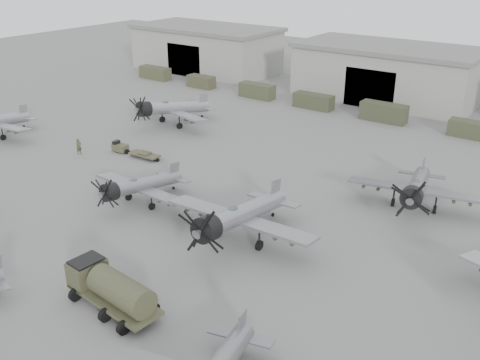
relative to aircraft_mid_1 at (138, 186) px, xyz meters
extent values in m
plane|color=slate|center=(3.92, -10.03, -2.02)|extent=(220.00, 220.00, 0.00)
cube|color=#A8A99E|center=(-34.08, 51.97, 1.98)|extent=(28.00, 14.00, 8.00)
cube|color=slate|center=(-34.08, 51.97, 6.33)|extent=(29.00, 14.80, 0.70)
cube|color=black|center=(-34.08, 45.17, 0.98)|extent=(8.12, 0.40, 6.00)
cube|color=#A8A99E|center=(3.92, 51.97, 1.98)|extent=(28.00, 14.00, 8.00)
cube|color=slate|center=(3.92, 51.97, 6.33)|extent=(29.00, 14.80, 0.70)
cube|color=black|center=(3.92, 45.17, 0.98)|extent=(8.12, 0.40, 6.00)
cube|color=#41432C|center=(-36.87, 39.97, -0.88)|extent=(6.44, 2.20, 2.28)
cube|color=#403F2A|center=(-25.53, 39.97, -0.98)|extent=(5.10, 2.20, 2.08)
cube|color=#3E422B|center=(-13.46, 39.97, -0.83)|extent=(6.09, 2.20, 2.37)
cube|color=#393E29|center=(-2.87, 39.97, -0.90)|extent=(6.28, 2.20, 2.24)
cube|color=#393D28|center=(8.52, 39.97, -0.71)|extent=(6.63, 2.20, 2.62)
cube|color=#3B3F29|center=(21.02, 39.97, -0.94)|extent=(6.42, 2.20, 2.16)
cube|color=gray|center=(20.15, -10.74, 0.08)|extent=(0.49, 1.46, 1.78)
cylinder|color=black|center=(20.22, -11.00, -1.89)|extent=(0.18, 0.30, 0.29)
cube|color=#94979C|center=(-30.82, 8.03, 0.26)|extent=(0.36, 1.61, 1.93)
cylinder|color=black|center=(-28.20, 3.04, -1.68)|extent=(0.38, 0.81, 0.77)
cylinder|color=black|center=(-30.77, 7.74, -1.88)|extent=(0.16, 0.32, 0.31)
cylinder|color=gray|center=(0.03, 0.83, -0.08)|extent=(1.69, 9.40, 2.76)
cylinder|color=black|center=(-0.13, -3.32, 0.58)|extent=(1.73, 1.46, 1.84)
cube|color=gray|center=(0.01, 0.30, -0.30)|extent=(11.10, 2.38, 0.50)
cube|color=gray|center=(0.20, 4.97, 0.06)|extent=(0.16, 1.47, 1.76)
ellipsoid|color=#3F4C54|center=(-0.02, -0.58, 0.72)|extent=(0.57, 1.08, 0.49)
cylinder|color=black|center=(-1.67, 0.19, -1.71)|extent=(0.27, 0.72, 0.71)
cylinder|color=black|center=(1.68, 0.05, -1.71)|extent=(0.27, 0.72, 0.71)
cylinder|color=black|center=(0.19, 4.70, -1.89)|extent=(0.12, 0.29, 0.28)
cylinder|color=gray|center=(12.00, 0.81, 0.42)|extent=(2.08, 11.80, 3.46)
cylinder|color=black|center=(12.19, -4.39, 1.24)|extent=(2.17, 1.83, 2.30)
cube|color=gray|center=(12.02, 0.15, 0.14)|extent=(13.92, 2.94, 0.62)
cube|color=gray|center=(11.81, 6.01, 0.59)|extent=(0.20, 1.85, 2.21)
ellipsoid|color=#3F4C54|center=(12.06, -0.96, 1.42)|extent=(0.71, 1.35, 0.62)
cylinder|color=black|center=(9.93, -0.15, -1.63)|extent=(0.34, 0.90, 0.89)
cylinder|color=black|center=(14.14, 0.00, -1.63)|extent=(0.34, 0.90, 0.89)
cylinder|color=black|center=(11.83, 5.68, -1.86)|extent=(0.15, 0.36, 0.35)
cylinder|color=#96989E|center=(-14.68, 21.36, 0.36)|extent=(3.83, 11.57, 3.38)
cylinder|color=black|center=(-15.67, 16.37, 1.17)|extent=(2.35, 2.08, 2.25)
cube|color=#96989E|center=(-14.80, 20.72, 0.09)|extent=(13.73, 4.98, 0.61)
cube|color=#96989E|center=(-13.68, 26.35, 0.53)|extent=(0.48, 1.79, 2.16)
ellipsoid|color=#3F4C54|center=(-15.01, 19.66, 1.34)|extent=(0.89, 1.40, 0.61)
cylinder|color=black|center=(-16.86, 20.91, -1.64)|extent=(0.47, 0.91, 0.87)
cylinder|color=black|center=(-12.83, 20.11, -1.64)|extent=(0.47, 0.91, 0.87)
cylinder|color=black|center=(-13.75, 26.03, -1.86)|extent=(0.19, 0.36, 0.35)
cylinder|color=gray|center=(21.75, 15.65, 0.22)|extent=(3.77, 10.86, 3.18)
cylinder|color=black|center=(22.76, 10.98, 0.98)|extent=(2.23, 1.98, 2.11)
cube|color=gray|center=(21.88, 15.05, -0.04)|extent=(12.89, 4.88, 0.57)
cube|color=gray|center=(20.74, 20.32, 0.38)|extent=(0.48, 1.68, 2.03)
ellipsoid|color=#3F4C54|center=(22.09, 14.06, 1.14)|extent=(0.85, 1.32, 0.57)
cylinder|color=black|center=(20.04, 14.44, -1.67)|extent=(0.45, 0.86, 0.81)
cylinder|color=black|center=(23.81, 15.26, -1.67)|extent=(0.45, 0.86, 0.81)
cylinder|color=black|center=(20.80, 20.02, -1.87)|extent=(0.19, 0.34, 0.33)
cube|color=#41422B|center=(10.45, -12.46, -1.20)|extent=(7.84, 3.15, 0.27)
cube|color=#41422B|center=(7.51, -12.21, -0.33)|extent=(1.95, 2.65, 1.86)
cylinder|color=#41422B|center=(11.43, -12.54, -0.11)|extent=(5.19, 2.49, 2.08)
cube|color=black|center=(7.51, -12.21, 0.66)|extent=(1.82, 2.32, 0.16)
cylinder|color=black|center=(7.51, -13.47, -1.53)|extent=(0.41, 1.01, 0.98)
cylinder|color=black|center=(13.17, -11.42, -1.53)|extent=(0.41, 1.01, 0.98)
cube|color=#48452F|center=(-12.52, 9.00, -1.45)|extent=(1.92, 1.24, 0.83)
cube|color=black|center=(-13.14, 8.96, -0.94)|extent=(0.57, 0.96, 0.52)
cylinder|color=black|center=(-12.52, 9.00, -1.76)|extent=(1.27, 0.65, 0.58)
cylinder|color=black|center=(-11.18, 9.08, -1.56)|extent=(1.24, 0.16, 0.08)
cube|color=#48452F|center=(-8.61, 9.23, -1.56)|extent=(4.00, 1.68, 0.19)
cylinder|color=black|center=(-8.61, 9.23, -1.82)|extent=(1.57, 0.55, 0.45)
cylinder|color=#48452F|center=(-8.61, 9.23, -1.35)|extent=(1.46, 0.42, 0.33)
imported|color=#3F3F29|center=(-15.98, 5.56, -1.05)|extent=(0.54, 0.75, 1.94)
camera|label=1|loc=(35.47, -31.98, 21.15)|focal=40.00mm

